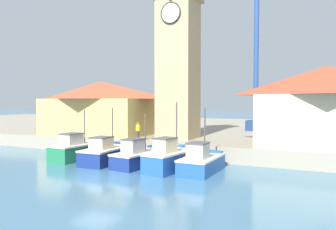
% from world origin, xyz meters
% --- Properties ---
extents(ground_plane, '(300.00, 300.00, 0.00)m').
position_xyz_m(ground_plane, '(0.00, 0.00, 0.00)').
color(ground_plane, teal).
extents(quay_wharf, '(120.00, 40.00, 1.27)m').
position_xyz_m(quay_wharf, '(0.00, 28.05, 0.63)').
color(quay_wharf, '#9E937F').
rests_on(quay_wharf, ground).
extents(fishing_boat_far_left, '(2.51, 5.13, 3.94)m').
position_xyz_m(fishing_boat_far_left, '(-5.65, 5.11, 0.78)').
color(fishing_boat_far_left, '#237A4C').
rests_on(fishing_boat_far_left, ground).
extents(fishing_boat_left_outer, '(2.25, 5.13, 4.20)m').
position_xyz_m(fishing_boat_left_outer, '(-2.56, 4.75, 0.73)').
color(fishing_boat_left_outer, navy).
rests_on(fishing_boat_left_outer, ground).
extents(fishing_boat_left_inner, '(2.53, 5.04, 3.84)m').
position_xyz_m(fishing_boat_left_inner, '(0.28, 4.72, 0.70)').
color(fishing_boat_left_inner, navy).
rests_on(fishing_boat_left_inner, ground).
extents(fishing_boat_mid_left, '(2.48, 5.02, 4.62)m').
position_xyz_m(fishing_boat_mid_left, '(2.94, 4.42, 0.81)').
color(fishing_boat_mid_left, '#2356A8').
rests_on(fishing_boat_mid_left, ground).
extents(fishing_boat_center, '(2.12, 4.42, 4.26)m').
position_xyz_m(fishing_boat_center, '(5.06, 4.54, 0.70)').
color(fishing_boat_center, '#2356A8').
rests_on(fishing_boat_center, ground).
extents(clock_tower, '(3.76, 3.76, 17.54)m').
position_xyz_m(clock_tower, '(0.10, 12.18, 9.65)').
color(clock_tower, tan).
rests_on(clock_tower, quay_wharf).
extents(warehouse_left, '(11.49, 7.22, 5.53)m').
position_xyz_m(warehouse_left, '(-9.04, 12.52, 4.09)').
color(warehouse_left, tan).
rests_on(warehouse_left, quay_wharf).
extents(warehouse_right, '(10.11, 6.45, 6.07)m').
position_xyz_m(warehouse_right, '(12.54, 11.34, 4.38)').
color(warehouse_right, beige).
rests_on(warehouse_right, quay_wharf).
extents(port_crane_near, '(4.26, 8.68, 21.05)m').
position_xyz_m(port_crane_near, '(5.17, 23.27, 9.60)').
color(port_crane_near, navy).
rests_on(port_crane_near, quay_wharf).
extents(dock_worker_near_tower, '(0.34, 0.22, 1.62)m').
position_xyz_m(dock_worker_near_tower, '(-2.27, 8.85, 2.11)').
color(dock_worker_near_tower, '#33333D').
rests_on(dock_worker_near_tower, quay_wharf).
extents(dock_worker_along_quay, '(0.34, 0.22, 1.62)m').
position_xyz_m(dock_worker_along_quay, '(-4.03, 9.41, 2.11)').
color(dock_worker_along_quay, '#33333D').
rests_on(dock_worker_along_quay, quay_wharf).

